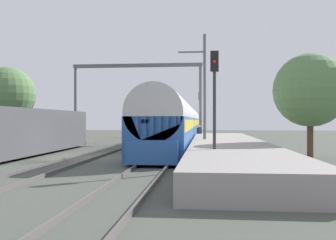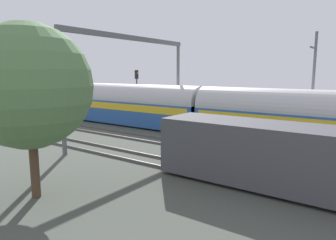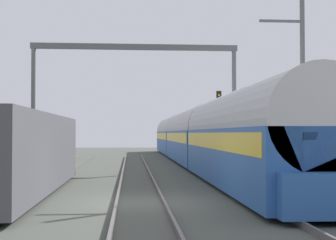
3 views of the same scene
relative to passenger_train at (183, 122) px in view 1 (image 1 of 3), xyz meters
The scene contains 14 objects.
ground 20.82m from the passenger_train, 102.17° to the right, with size 120.00×120.00×0.00m, color #474C44.
track_far_west 22.14m from the passenger_train, 113.33° to the right, with size 1.52×60.00×0.16m.
track_west 20.81m from the passenger_train, 102.17° to the right, with size 1.52×60.00×0.16m.
track_east 20.34m from the passenger_train, 90.00° to the right, with size 1.52×60.00×0.16m.
platform 18.71m from the passenger_train, 78.19° to the right, with size 4.40×28.00×0.90m.
passenger_train is the anchor object (origin of this frame).
freight_car 20.00m from the passenger_train, 115.91° to the right, with size 2.80×13.00×2.70m.
person_crossing 6.57m from the passenger_train, 72.93° to the right, with size 0.46×0.45×1.73m.
railway_signal_near 25.03m from the passenger_train, 83.52° to the right, with size 0.36×0.30×5.22m.
railway_signal_far 2.48m from the passenger_train, 18.63° to the left, with size 0.36×0.30×5.35m.
catenary_gantry 7.25m from the passenger_train, 134.54° to the right, with size 13.14×0.28×7.86m.
catenary_pole_east_mid 16.38m from the passenger_train, 81.67° to the right, with size 1.90×0.20×8.00m.
tree_west_background 18.10m from the passenger_train, 149.66° to the right, with size 4.95×4.95×7.03m.
tree_east_background 20.97m from the passenger_train, 66.01° to the right, with size 4.25×4.25×6.04m.
Camera 1 is at (6.74, -21.02, 2.17)m, focal length 39.73 mm.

